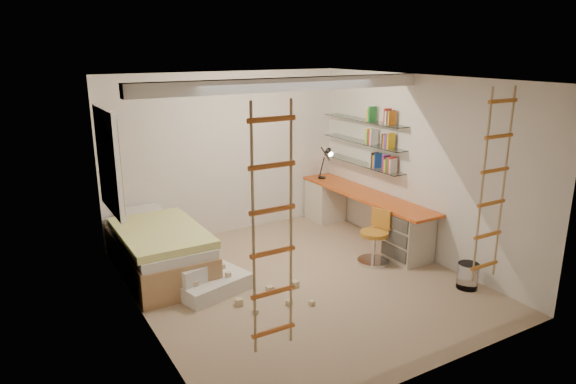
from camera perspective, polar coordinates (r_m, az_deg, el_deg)
floor at (r=6.81m, az=1.30°, el=-9.95°), size 4.50×4.50×0.00m
ceiling_beam at (r=6.40m, az=0.00°, el=11.88°), size 4.00×0.18×0.16m
window_frame at (r=6.97m, az=-19.35°, el=3.25°), size 0.06×1.15×1.35m
window_blind at (r=6.98m, az=-19.03°, el=3.29°), size 0.02×1.00×1.20m
rope_ladder_left at (r=4.20m, az=-1.73°, el=-4.38°), size 0.41×0.04×2.13m
rope_ladder_right at (r=5.92m, az=21.83°, el=0.52°), size 0.41×0.04×2.13m
waste_bin at (r=6.97m, az=19.34°, el=-8.78°), size 0.27×0.27×0.33m
desk at (r=8.24m, az=8.35°, el=-2.41°), size 0.56×2.80×0.75m
shelves at (r=8.27m, az=8.33°, el=5.50°), size 0.25×1.80×0.71m
bed at (r=7.17m, az=-14.17°, el=-6.21°), size 1.02×2.00×0.69m
task_lamp at (r=8.76m, az=4.40°, el=3.79°), size 0.14×0.36×0.57m
swivel_chair at (r=7.38m, az=9.62°, el=-5.70°), size 0.57×0.57×0.76m
play_platform at (r=6.60m, az=-9.21°, el=-9.56°), size 1.04×0.89×0.39m
toy_blocks at (r=6.38m, az=-5.40°, el=-9.71°), size 1.28×1.17×0.66m
books at (r=8.26m, az=8.35°, el=6.04°), size 0.14×0.64×0.92m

